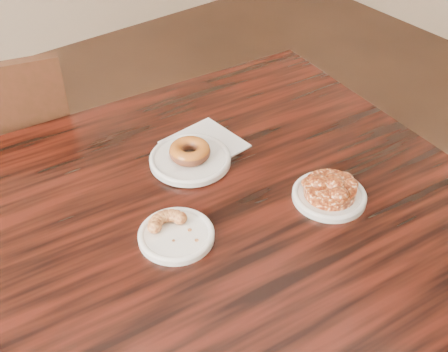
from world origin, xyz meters
TOP-DOWN VIEW (x-y plane):
  - cafe_table at (0.06, 0.16)m, footprint 1.09×1.09m
  - chair_far at (-0.18, 0.91)m, footprint 0.51×0.51m
  - napkin at (0.13, 0.37)m, footprint 0.16×0.16m
  - plate_donut at (0.07, 0.33)m, footprint 0.18×0.18m
  - plate_cruller at (-0.08, 0.16)m, footprint 0.14×0.14m
  - plate_fritter at (0.23, 0.07)m, footprint 0.15×0.15m
  - glazed_donut at (0.07, 0.33)m, footprint 0.09×0.09m
  - apple_fritter at (0.23, 0.07)m, footprint 0.14×0.14m
  - cruller_fragment at (-0.08, 0.16)m, footprint 0.09×0.09m

SIDE VIEW (x-z plane):
  - cafe_table at x=0.06m, z-range 0.00..0.75m
  - chair_far at x=-0.18m, z-range 0.00..0.90m
  - napkin at x=0.13m, z-range 0.75..0.75m
  - plate_cruller at x=-0.08m, z-range 0.75..0.76m
  - plate_fritter at x=0.23m, z-range 0.75..0.76m
  - plate_donut at x=0.07m, z-range 0.75..0.77m
  - cruller_fragment at x=-0.08m, z-range 0.76..0.79m
  - apple_fritter at x=0.23m, z-range 0.76..0.80m
  - glazed_donut at x=0.07m, z-range 0.77..0.80m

